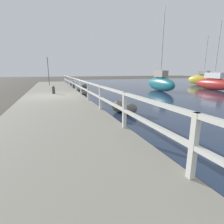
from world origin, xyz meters
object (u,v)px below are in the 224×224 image
Objects in this scene: dock_lamp at (48,67)px; sailboat_red at (213,83)px; sailboat_yellow at (203,79)px; sailboat_teal at (160,83)px; mooring_bollard at (54,90)px.

sailboat_red is at bearing -24.51° from dock_lamp.
dock_lamp is 18.96m from sailboat_red.
dock_lamp is 0.49× the size of sailboat_yellow.
sailboat_teal is at bearing -169.29° from sailboat_yellow.
dock_lamp is at bearing 152.45° from sailboat_teal.
mooring_bollard is 0.08× the size of sailboat_red.
sailboat_red is (17.18, -7.84, -1.72)m from dock_lamp.
mooring_bollard is 21.65m from sailboat_yellow.
sailboat_red is 0.90× the size of sailboat_teal.
sailboat_red is at bearing -2.41° from sailboat_teal.
dock_lamp is 0.42× the size of sailboat_teal.
mooring_bollard is 16.84m from sailboat_red.
mooring_bollard is at bearing -172.61° from sailboat_red.
mooring_bollard is 8.88m from dock_lamp.
mooring_bollard is 0.09× the size of sailboat_yellow.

